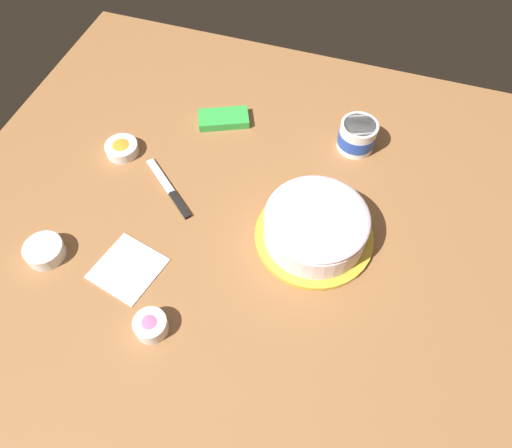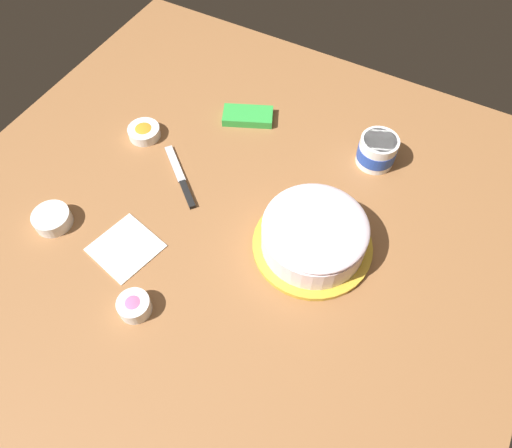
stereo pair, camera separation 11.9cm
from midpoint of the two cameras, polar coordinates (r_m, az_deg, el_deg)
ground_plane at (r=1.23m, az=-6.48°, el=-0.71°), size 1.54×1.54×0.00m
frosted_cake at (r=1.17m, az=4.37°, el=-0.50°), size 0.30×0.30×0.12m
frosting_tub at (r=1.39m, az=9.77°, el=10.37°), size 0.11×0.11×0.09m
spreading_knife at (r=1.32m, az=-12.77°, el=3.52°), size 0.19×0.17×0.01m
sprinkle_bowl_orange at (r=1.45m, az=-18.28°, el=8.58°), size 0.09×0.09×0.03m
sprinkle_bowl_rainbow at (r=1.31m, az=-26.70°, el=-3.10°), size 0.10×0.10×0.04m
sprinkle_bowl_pink at (r=1.12m, az=-15.71°, el=-11.96°), size 0.08×0.08×0.04m
candy_box_lower at (r=1.47m, az=-6.32°, el=12.43°), size 0.17×0.13×0.02m
paper_napkin at (r=1.22m, az=-18.03°, el=-5.32°), size 0.18×0.18×0.01m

